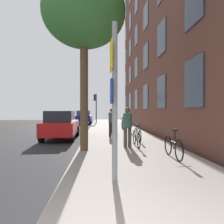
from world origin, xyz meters
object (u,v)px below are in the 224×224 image
object	(u,v)px
bicycle_3	(130,127)
bicycle_4	(123,125)
sign_post	(114,93)
pedestrian_0	(127,124)
bicycle_0	(173,147)
bicycle_2	(138,134)
car_0	(61,125)
traffic_light	(95,103)
pedestrian_2	(113,119)
pedestrian_1	(112,121)
car_1	(84,117)
bicycle_1	(136,138)
tree_near	(84,13)

from	to	relation	value
bicycle_3	bicycle_4	distance (m)	2.71
sign_post	bicycle_3	size ratio (longest dim) A/B	1.94
sign_post	pedestrian_0	bearing A→B (deg)	78.43
bicycle_0	bicycle_2	size ratio (longest dim) A/B	0.99
sign_post	bicycle_0	distance (m)	3.32
sign_post	bicycle_3	xyz separation A→B (m)	(1.77, 9.67, -1.52)
bicycle_3	pedestrian_0	world-z (taller)	pedestrian_0
pedestrian_0	car_0	distance (m)	4.88
traffic_light	pedestrian_2	bearing A→B (deg)	-82.78
pedestrian_1	traffic_light	bearing A→B (deg)	94.93
bicycle_2	pedestrian_2	size ratio (longest dim) A/B	1.05
bicycle_4	car_1	xyz separation A→B (m)	(-3.78, 9.20, 0.34)
car_0	car_1	size ratio (longest dim) A/B	1.01
traffic_light	bicycle_1	world-z (taller)	traffic_light
traffic_light	tree_near	size ratio (longest dim) A/B	0.54
bicycle_1	bicycle_2	size ratio (longest dim) A/B	1.04
bicycle_0	bicycle_1	xyz separation A→B (m)	(-0.81, 2.21, -0.00)
pedestrian_0	tree_near	bearing A→B (deg)	-162.65
bicycle_3	bicycle_4	bearing A→B (deg)	94.92
sign_post	pedestrian_0	world-z (taller)	sign_post
bicycle_1	pedestrian_0	world-z (taller)	pedestrian_0
traffic_light	car_0	size ratio (longest dim) A/B	0.86
bicycle_2	sign_post	bearing A→B (deg)	-105.22
tree_near	car_1	xyz separation A→B (m)	(-1.34, 17.92, -4.57)
pedestrian_1	car_1	world-z (taller)	pedestrian_1
sign_post	car_0	size ratio (longest dim) A/B	0.83
bicycle_2	pedestrian_0	bearing A→B (deg)	-113.80
sign_post	bicycle_2	size ratio (longest dim) A/B	2.09
sign_post	pedestrian_1	distance (m)	7.74
bicycle_3	pedestrian_2	xyz separation A→B (m)	(-1.12, 0.55, 0.51)
pedestrian_2	car_0	bearing A→B (deg)	-141.63
pedestrian_1	car_1	distance (m)	14.15
bicycle_1	pedestrian_2	size ratio (longest dim) A/B	1.09
car_0	bicycle_2	bearing A→B (deg)	-24.00
bicycle_1	bicycle_4	world-z (taller)	bicycle_4
tree_near	pedestrian_0	distance (m)	4.72
sign_post	bicycle_4	xyz separation A→B (m)	(1.54, 12.37, -1.53)
bicycle_4	car_1	distance (m)	9.95
bicycle_1	bicycle_3	xyz separation A→B (m)	(0.51, 5.38, 0.02)
bicycle_3	bicycle_0	bearing A→B (deg)	-87.75
pedestrian_1	tree_near	bearing A→B (deg)	-107.94
bicycle_1	pedestrian_1	size ratio (longest dim) A/B	1.03
bicycle_0	tree_near	bearing A→B (deg)	152.32
bicycle_2	pedestrian_1	distance (m)	2.24
pedestrian_1	car_1	xyz separation A→B (m)	(-2.64, 13.90, -0.23)
bicycle_3	tree_near	bearing A→B (deg)	-113.97
pedestrian_1	bicycle_4	bearing A→B (deg)	76.33
bicycle_0	sign_post	bearing A→B (deg)	-134.74
tree_near	bicycle_2	distance (m)	5.97
traffic_light	pedestrian_2	size ratio (longest dim) A/B	2.29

